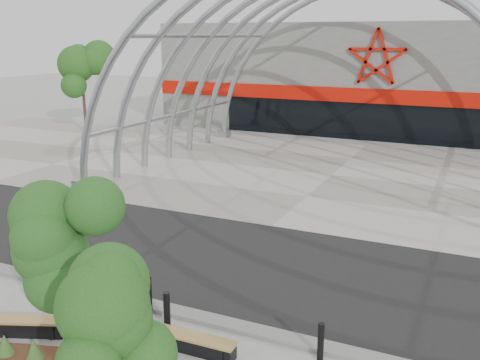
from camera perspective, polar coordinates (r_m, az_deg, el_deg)
ground at (r=14.86m, az=-6.64°, el=-13.47°), size 140.00×140.00×0.00m
road at (r=17.61m, az=-0.69°, el=-8.55°), size 140.00×7.00×0.02m
forecourt at (r=28.35m, az=9.75°, el=0.50°), size 60.00×17.00×0.04m
kerb at (r=14.64m, az=-7.16°, el=-13.68°), size 60.00×0.50×0.12m
arena_building at (r=45.16m, az=16.08°, el=10.65°), size 34.00×15.24×8.00m
vault_canopy at (r=28.35m, az=9.75°, el=0.49°), size 20.80×15.80×20.36m
street_tree_0 at (r=11.54m, az=-18.05°, el=-6.84°), size 1.78×1.78×4.06m
street_tree_1 at (r=8.93m, az=-14.17°, el=-14.31°), size 1.63×1.63×3.86m
bench_0 at (r=14.54m, az=-22.04°, el=-14.30°), size 2.10×1.20×0.44m
bench_1 at (r=12.94m, az=-4.68°, el=-17.10°), size 1.95×0.47×0.41m
bollard_0 at (r=17.31m, az=-18.23°, el=-8.18°), size 0.15×0.15×0.92m
bollard_1 at (r=14.43m, az=-9.72°, el=-12.08°), size 0.17×0.17×1.08m
bollard_2 at (r=13.78m, az=-14.33°, el=-13.88°), size 0.16×0.16×1.03m
bollard_3 at (r=13.66m, az=-7.80°, el=-13.75°), size 0.17×0.17×1.04m
bollard_4 at (r=12.64m, az=8.60°, el=-16.71°), size 0.15×0.15×0.92m
bg_tree_0 at (r=41.18m, az=-16.53°, el=11.14°), size 3.00×3.00×6.45m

